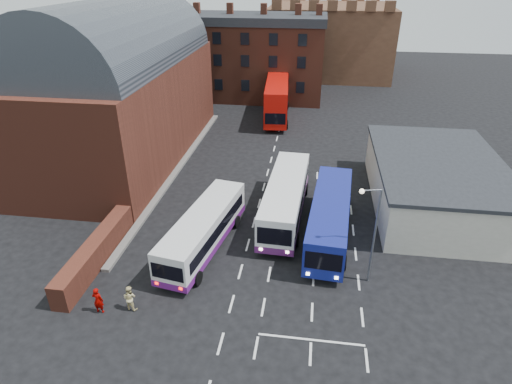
# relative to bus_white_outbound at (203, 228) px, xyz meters

# --- Properties ---
(ground) EXTENTS (180.00, 180.00, 0.00)m
(ground) POSITION_rel_bus_white_outbound_xyz_m (3.11, -4.74, -1.76)
(ground) COLOR black
(railway_station) EXTENTS (12.00, 28.00, 16.00)m
(railway_station) POSITION_rel_bus_white_outbound_xyz_m (-12.39, 16.26, 5.88)
(railway_station) COLOR #602B1E
(railway_station) RESTS_ON ground
(forecourt_wall) EXTENTS (1.20, 10.00, 1.80)m
(forecourt_wall) POSITION_rel_bus_white_outbound_xyz_m (-7.09, -2.74, -0.86)
(forecourt_wall) COLOR #602B1E
(forecourt_wall) RESTS_ON ground
(cream_building) EXTENTS (10.40, 16.40, 4.25)m
(cream_building) POSITION_rel_bus_white_outbound_xyz_m (18.11, 9.26, 0.40)
(cream_building) COLOR beige
(cream_building) RESTS_ON ground
(brick_terrace) EXTENTS (22.00, 10.00, 11.00)m
(brick_terrace) POSITION_rel_bus_white_outbound_xyz_m (-2.89, 41.26, 3.74)
(brick_terrace) COLOR brown
(brick_terrace) RESTS_ON ground
(castle_keep) EXTENTS (22.00, 22.00, 12.00)m
(castle_keep) POSITION_rel_bus_white_outbound_xyz_m (9.11, 61.26, 4.24)
(castle_keep) COLOR brown
(castle_keep) RESTS_ON ground
(bus_white_outbound) EXTENTS (4.30, 11.19, 2.98)m
(bus_white_outbound) POSITION_rel_bus_white_outbound_xyz_m (0.00, 0.00, 0.00)
(bus_white_outbound) COLOR silver
(bus_white_outbound) RESTS_ON ground
(bus_white_inbound) EXTENTS (3.50, 12.29, 3.32)m
(bus_white_inbound) POSITION_rel_bus_white_outbound_xyz_m (5.54, 5.24, 0.20)
(bus_white_inbound) COLOR silver
(bus_white_inbound) RESTS_ON ground
(bus_blue) EXTENTS (3.72, 12.06, 3.24)m
(bus_blue) POSITION_rel_bus_white_outbound_xyz_m (9.11, 2.81, 0.15)
(bus_blue) COLOR navy
(bus_blue) RESTS_ON ground
(bus_red_double) EXTENTS (3.85, 12.76, 5.03)m
(bus_red_double) POSITION_rel_bus_white_outbound_xyz_m (2.28, 30.80, 0.92)
(bus_red_double) COLOR #BE0F08
(bus_red_double) RESTS_ON ground
(street_lamp) EXTENTS (1.40, 0.50, 7.00)m
(street_lamp) POSITION_rel_bus_white_outbound_xyz_m (11.47, -2.11, 2.46)
(street_lamp) COLOR slate
(street_lamp) RESTS_ON ground
(pedestrian_red) EXTENTS (0.68, 0.46, 1.81)m
(pedestrian_red) POSITION_rel_bus_white_outbound_xyz_m (-4.69, -7.33, -0.85)
(pedestrian_red) COLOR #830200
(pedestrian_red) RESTS_ON ground
(pedestrian_beige) EXTENTS (0.93, 0.79, 1.70)m
(pedestrian_beige) POSITION_rel_bus_white_outbound_xyz_m (-2.91, -6.80, -0.91)
(pedestrian_beige) COLOR #CDBE83
(pedestrian_beige) RESTS_ON ground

